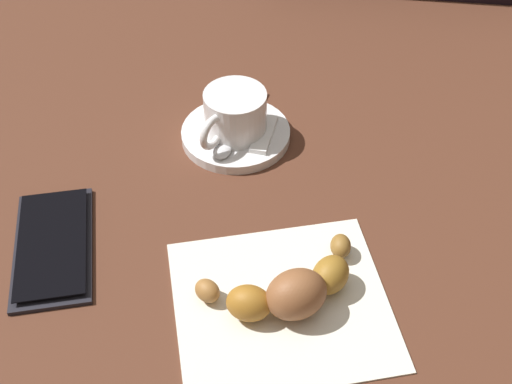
# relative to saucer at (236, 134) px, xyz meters

# --- Properties ---
(ground_plane) EXTENTS (1.80, 1.80, 0.00)m
(ground_plane) POSITION_rel_saucer_xyz_m (0.10, -0.02, -0.01)
(ground_plane) COLOR #512C1D
(saucer) EXTENTS (0.12, 0.12, 0.01)m
(saucer) POSITION_rel_saucer_xyz_m (0.00, 0.00, 0.00)
(saucer) COLOR silver
(saucer) RESTS_ON ground
(espresso_cup) EXTENTS (0.08, 0.08, 0.05)m
(espresso_cup) POSITION_rel_saucer_xyz_m (0.00, -0.00, 0.03)
(espresso_cup) COLOR silver
(espresso_cup) RESTS_ON saucer
(teaspoon) EXTENTS (0.13, 0.08, 0.01)m
(teaspoon) POSITION_rel_saucer_xyz_m (0.01, -0.00, 0.01)
(teaspoon) COLOR silver
(teaspoon) RESTS_ON saucer
(sugar_packet) EXTENTS (0.06, 0.04, 0.01)m
(sugar_packet) POSITION_rel_saucer_xyz_m (0.02, 0.03, 0.01)
(sugar_packet) COLOR white
(sugar_packet) RESTS_ON saucer
(napkin) EXTENTS (0.18, 0.20, 0.00)m
(napkin) POSITION_rel_saucer_xyz_m (0.23, -0.01, -0.00)
(napkin) COLOR silver
(napkin) RESTS_ON ground
(croissant) EXTENTS (0.09, 0.16, 0.04)m
(croissant) POSITION_rel_saucer_xyz_m (0.23, -0.00, 0.02)
(croissant) COLOR olive
(croissant) RESTS_ON napkin
(cell_phone) EXTENTS (0.15, 0.08, 0.01)m
(cell_phone) POSITION_rel_saucer_xyz_m (0.11, -0.20, -0.00)
(cell_phone) COLOR black
(cell_phone) RESTS_ON ground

